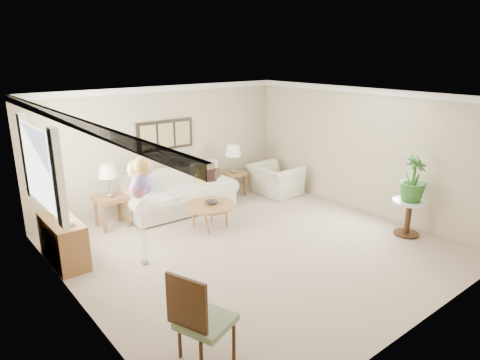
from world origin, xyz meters
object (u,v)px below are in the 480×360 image
(sofa, at_px, (179,195))
(accent_chair, at_px, (200,317))
(coffee_table, at_px, (210,206))
(balloon_cluster, at_px, (141,177))
(armchair, at_px, (275,180))

(sofa, height_order, accent_chair, accent_chair)
(coffee_table, bearing_deg, balloon_cluster, -160.29)
(sofa, distance_m, coffee_table, 1.17)
(coffee_table, bearing_deg, sofa, 88.68)
(armchair, bearing_deg, sofa, 78.42)
(sofa, height_order, balloon_cluster, balloon_cluster)
(sofa, xyz_separation_m, armchair, (2.38, -0.45, -0.00))
(coffee_table, xyz_separation_m, balloon_cluster, (-1.66, -0.59, 1.03))
(armchair, relative_size, accent_chair, 1.00)
(accent_chair, bearing_deg, armchair, 38.73)
(sofa, relative_size, balloon_cluster, 1.38)
(sofa, xyz_separation_m, coffee_table, (-0.03, -1.16, 0.09))
(coffee_table, height_order, armchair, armchair)
(sofa, distance_m, accent_chair, 4.77)
(coffee_table, xyz_separation_m, accent_chair, (-2.24, -3.02, 0.12))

